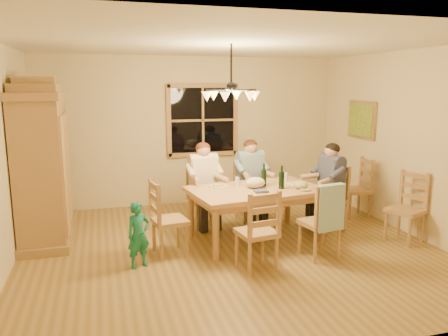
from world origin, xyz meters
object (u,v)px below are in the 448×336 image
object	(u,v)px
adult_woman	(203,174)
chair_spare_back	(355,199)
chair_near_left	(256,244)
adult_plaid_man	(250,170)
chair_end_left	(170,232)
wine_bottle_a	(264,175)
chair_far_left	(204,208)
child	(139,235)
chair_far_right	(250,202)
chandelier	(231,94)
wine_bottle_b	(282,177)
dining_table	(256,195)
chair_spare_front	(404,221)
armoire	(43,168)
chair_end_right	(329,209)
chair_near_right	(319,234)
adult_slate_man	(330,175)

from	to	relation	value
adult_woman	chair_spare_back	distance (m)	2.64
chair_spare_back	chair_near_left	bearing A→B (deg)	129.28
adult_woman	adult_plaid_man	size ratio (longest dim) A/B	1.00
adult_woman	chair_end_left	bearing A→B (deg)	46.74
adult_plaid_man	wine_bottle_a	world-z (taller)	adult_plaid_man
chair_far_left	adult_woman	xyz separation A→B (m)	(-0.00, 0.00, 0.54)
child	chair_far_right	bearing A→B (deg)	14.83
chandelier	wine_bottle_b	bearing A→B (deg)	8.60
chair_far_right	adult_plaid_man	distance (m)	0.54
chandelier	chair_spare_back	world-z (taller)	chandelier
chair_end_left	wine_bottle_b	world-z (taller)	wine_bottle_b
dining_table	chair_spare_front	xyz separation A→B (m)	(2.01, -0.62, -0.36)
armoire	wine_bottle_b	world-z (taller)	armoire
armoire	chair_end_right	size ratio (longest dim) A/B	2.32
adult_woman	wine_bottle_b	xyz separation A→B (m)	(0.91, -0.90, 0.08)
chair_end_right	child	bearing A→B (deg)	94.74
dining_table	wine_bottle_b	world-z (taller)	wine_bottle_b
wine_bottle_b	wine_bottle_a	bearing A→B (deg)	129.31
chair_far_left	adult_plaid_man	xyz separation A→B (m)	(0.81, 0.12, 0.54)
child	chair_spare_back	size ratio (longest dim) A/B	0.83
chair_far_right	chair_spare_front	bearing A→B (deg)	131.03
adult_plaid_man	child	xyz separation A→B (m)	(-1.92, -1.40, -0.43)
chair_near_left	wine_bottle_a	xyz separation A→B (m)	(0.48, 1.04, 0.62)
adult_woman	adult_plaid_man	bearing A→B (deg)	-180.00
chair_near_right	chair_spare_front	xyz separation A→B (m)	(1.43, 0.17, 0.00)
armoire	chair_far_left	bearing A→B (deg)	-0.30
chair_end_right	chair_near_left	bearing A→B (deg)	116.57
chandelier	armoire	distance (m)	2.82
child	chair_near_right	bearing A→B (deg)	-28.80
chair_far_left	wine_bottle_b	world-z (taller)	wine_bottle_b
armoire	adult_plaid_man	xyz separation A→B (m)	(3.10, 0.10, -0.22)
chair_near_left	chair_end_right	bearing A→B (deg)	26.57
chair_far_right	child	bearing A→B (deg)	27.99
chair_far_left	chair_spare_back	distance (m)	2.59
chair_spare_front	chair_far_right	bearing A→B (deg)	27.59
dining_table	chair_end_left	distance (m)	1.32
chair_far_left	child	xyz separation A→B (m)	(-1.11, -1.29, 0.11)
chair_end_left	chair_end_right	xyz separation A→B (m)	(2.52, 0.36, 0.00)
armoire	child	distance (m)	1.87
chair_end_right	chair_spare_back	xyz separation A→B (m)	(0.74, 0.46, 0.00)
chair_far_left	chair_spare_back	bearing A→B (deg)	168.43
chair_near_right	child	bearing A→B (deg)	164.37
chair_near_right	wine_bottle_a	bearing A→B (deg)	106.93
adult_slate_man	chair_far_left	bearing A→B (deg)	63.43
chandelier	adult_woman	bearing A→B (deg)	97.51
chair_near_right	adult_slate_man	distance (m)	1.31
chair_near_left	chair_spare_front	bearing A→B (deg)	-0.87
wine_bottle_b	child	xyz separation A→B (m)	(-2.03, -0.39, -0.52)
chair_near_right	wine_bottle_b	distance (m)	0.96
adult_woman	chair_spare_front	xyz separation A→B (m)	(2.58, -1.42, -0.54)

